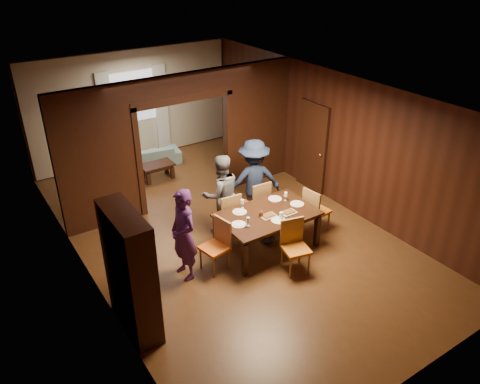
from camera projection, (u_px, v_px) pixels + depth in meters
floor at (225, 231)px, 9.58m from camera, size 9.00×9.00×0.00m
ceiling at (222, 92)px, 8.21m from camera, size 5.50×9.00×0.02m
room_walls at (178, 134)px, 10.25m from camera, size 5.52×9.01×2.90m
person_purple at (184, 235)px, 7.92m from camera, size 0.44×0.64×1.68m
person_grey at (221, 194)px, 9.21m from camera, size 0.90×0.75×1.67m
person_navy at (254, 180)px, 9.65m from camera, size 1.30×1.00×1.77m
sofa at (147, 156)px, 12.29m from camera, size 1.78×0.92×0.50m
serving_bowl at (269, 206)px, 8.87m from camera, size 0.29×0.29×0.07m
dining_table at (267, 230)px, 8.90m from camera, size 1.83×1.14×0.76m
coffee_table at (158, 171)px, 11.60m from camera, size 0.80×0.50×0.40m
chair_left at (214, 246)px, 8.25m from camera, size 0.51×0.51×0.97m
chair_right at (317, 209)px, 9.39m from camera, size 0.49×0.49×0.97m
chair_far_l at (227, 214)px, 9.24m from camera, size 0.47×0.47×0.97m
chair_far_r at (256, 201)px, 9.69m from camera, size 0.46×0.46×0.97m
chair_near at (296, 248)px, 8.21m from camera, size 0.53×0.53×0.97m
hutch at (130, 272)px, 6.78m from camera, size 0.40×1.20×2.00m
door_right at (312, 147)px, 10.76m from camera, size 0.06×0.90×2.10m
window_far at (133, 97)px, 12.04m from camera, size 1.20×0.03×1.30m
curtain_left at (108, 119)px, 11.86m from camera, size 0.35×0.06×2.40m
curtain_right at (162, 109)px, 12.59m from camera, size 0.35×0.06×2.40m
plate_left at (239, 224)px, 8.36m from camera, size 0.27×0.27×0.01m
plate_far_l at (240, 212)px, 8.75m from camera, size 0.27×0.27×0.01m
plate_far_r at (275, 199)px, 9.20m from camera, size 0.27×0.27×0.01m
plate_right at (297, 204)px, 9.02m from camera, size 0.27×0.27×0.01m
plate_near at (278, 220)px, 8.48m from camera, size 0.27×0.27×0.01m
platter_a at (268, 216)px, 8.61m from camera, size 0.30×0.20×0.04m
platter_b at (289, 212)px, 8.72m from camera, size 0.30×0.20×0.04m
wineglass_left at (248, 222)px, 8.28m from camera, size 0.08×0.08×0.18m
wineglass_far at (242, 204)px, 8.85m from camera, size 0.08×0.08×0.18m
wineglass_right at (286, 196)px, 9.11m from camera, size 0.08×0.08×0.18m
tumbler at (281, 216)px, 8.50m from camera, size 0.07×0.07×0.14m
condiment_jar at (261, 214)px, 8.59m from camera, size 0.08×0.08×0.11m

